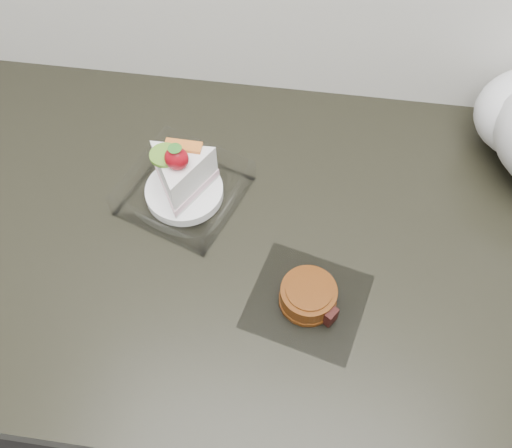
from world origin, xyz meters
TOP-DOWN VIEW (x-y plane):
  - counter at (0.00, 1.69)m, footprint 2.04×0.64m
  - cake_tray at (-0.19, 1.74)m, footprint 0.20×0.20m
  - mooncake_wrap at (0.01, 1.59)m, footprint 0.18×0.17m

SIDE VIEW (x-z plane):
  - counter at x=0.00m, z-range 0.00..0.90m
  - mooncake_wrap at x=0.01m, z-range 0.90..0.93m
  - cake_tray at x=-0.19m, z-range 0.87..1.00m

